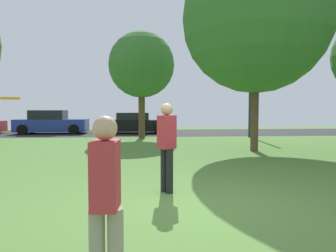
{
  "coord_description": "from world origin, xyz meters",
  "views": [
    {
      "loc": [
        -0.84,
        -5.32,
        1.63
      ],
      "look_at": [
        0.0,
        5.51,
        1.03
      ],
      "focal_mm": 33.83,
      "sensor_mm": 36.0,
      "label": 1
    }
  ],
  "objects": [
    {
      "name": "maple_tree_near",
      "position": [
        3.4,
        6.48,
        4.99
      ],
      "size": [
        5.56,
        5.56,
        7.78
      ],
      "color": "brown",
      "rests_on": "ground_plane"
    },
    {
      "name": "road_strip",
      "position": [
        0.0,
        16.0,
        0.0
      ],
      "size": [
        44.0,
        6.4,
        0.01
      ],
      "primitive_type": "cube",
      "color": "#28282B",
      "rests_on": "ground_plane"
    },
    {
      "name": "person_catcher",
      "position": [
        -0.39,
        0.76,
        0.97
      ],
      "size": [
        0.39,
        0.37,
        1.74
      ],
      "rotation": [
        0.0,
        0.0,
        -2.49
      ],
      "color": "black",
      "rests_on": "ground_plane"
    },
    {
      "name": "oak_tree_center",
      "position": [
        -0.94,
        12.07,
        4.0
      ],
      "size": [
        3.58,
        3.58,
        5.81
      ],
      "color": "brown",
      "rests_on": "ground_plane"
    },
    {
      "name": "person_walking",
      "position": [
        -1.16,
        -2.62,
        0.86
      ],
      "size": [
        0.3,
        0.33,
        1.57
      ],
      "rotation": [
        0.0,
        0.0,
        1.51
      ],
      "color": "gray",
      "rests_on": "ground_plane"
    },
    {
      "name": "parked_car_blue",
      "position": [
        -6.84,
        15.77,
        0.69
      ],
      "size": [
        4.48,
        1.98,
        1.52
      ],
      "color": "#233893",
      "rests_on": "ground_plane"
    },
    {
      "name": "street_lamp_post",
      "position": [
        5.17,
        12.2,
        2.25
      ],
      "size": [
        0.14,
        0.14,
        4.5
      ],
      "primitive_type": "cylinder",
      "color": "#2D2D33",
      "rests_on": "ground_plane"
    },
    {
      "name": "parked_car_black",
      "position": [
        -1.37,
        15.74,
        0.63
      ],
      "size": [
        4.29,
        2.08,
        1.36
      ],
      "color": "black",
      "rests_on": "ground_plane"
    },
    {
      "name": "frisbee_disc",
      "position": [
        -2.62,
        -0.94,
        1.77
      ],
      "size": [
        0.38,
        0.38,
        0.03
      ],
      "color": "orange"
    },
    {
      "name": "ground_plane",
      "position": [
        0.0,
        0.0,
        0.0
      ],
      "size": [
        44.0,
        44.0,
        0.0
      ],
      "primitive_type": "plane",
      "color": "#547F38"
    }
  ]
}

